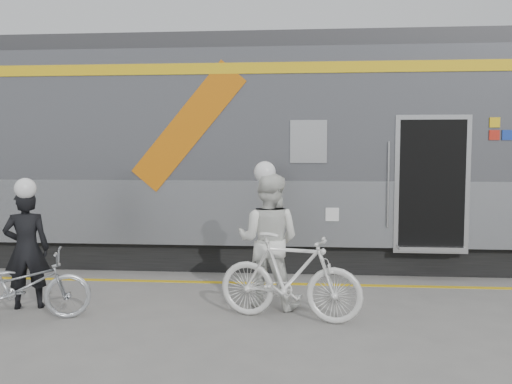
# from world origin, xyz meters

# --- Properties ---
(ground) EXTENTS (90.00, 90.00, 0.00)m
(ground) POSITION_xyz_m (0.00, 0.00, 0.00)
(ground) COLOR slate
(ground) RESTS_ON ground
(train) EXTENTS (24.00, 3.17, 4.10)m
(train) POSITION_xyz_m (0.58, 4.19, 2.05)
(train) COLOR black
(train) RESTS_ON ground
(safety_strip) EXTENTS (24.00, 0.12, 0.01)m
(safety_strip) POSITION_xyz_m (0.00, 2.15, 0.00)
(safety_strip) COLOR gold
(safety_strip) RESTS_ON ground
(man) EXTENTS (0.67, 0.55, 1.59)m
(man) POSITION_xyz_m (-2.99, 0.58, 0.80)
(man) COLOR black
(man) RESTS_ON ground
(bicycle_left) EXTENTS (1.77, 1.08, 0.88)m
(bicycle_left) POSITION_xyz_m (-2.79, 0.03, 0.44)
(bicycle_left) COLOR #B6BABF
(bicycle_left) RESTS_ON ground
(woman) EXTENTS (1.01, 0.86, 1.80)m
(woman) POSITION_xyz_m (0.22, 0.91, 0.90)
(woman) COLOR white
(woman) RESTS_ON ground
(bicycle_right) EXTENTS (1.89, 0.91, 1.09)m
(bicycle_right) POSITION_xyz_m (0.52, 0.36, 0.55)
(bicycle_right) COLOR silver
(bicycle_right) RESTS_ON ground
(helmet_man) EXTENTS (0.28, 0.28, 0.28)m
(helmet_man) POSITION_xyz_m (-2.99, 0.58, 1.73)
(helmet_man) COLOR white
(helmet_man) RESTS_ON man
(helmet_woman) EXTENTS (0.29, 0.29, 0.29)m
(helmet_woman) POSITION_xyz_m (0.22, 0.91, 1.95)
(helmet_woman) COLOR white
(helmet_woman) RESTS_ON woman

